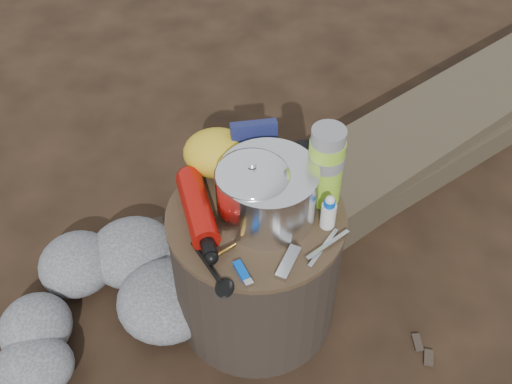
{
  "coord_description": "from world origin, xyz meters",
  "views": [
    {
      "loc": [
        0.05,
        -0.98,
        1.5
      ],
      "look_at": [
        0.0,
        0.0,
        0.48
      ],
      "focal_mm": 43.28,
      "sensor_mm": 36.0,
      "label": 1
    }
  ],
  "objects_px": {
    "travel_mug": "(304,168)",
    "stump": "(256,266)",
    "fuel_bottle": "(197,209)",
    "thermos": "(325,166)",
    "camping_pot": "(252,192)",
    "log_main": "(446,123)"
  },
  "relations": [
    {
      "from": "stump",
      "to": "camping_pot",
      "type": "bearing_deg",
      "value": -164.29
    },
    {
      "from": "log_main",
      "to": "thermos",
      "type": "relative_size",
      "value": 8.56
    },
    {
      "from": "log_main",
      "to": "travel_mug",
      "type": "relative_size",
      "value": 16.19
    },
    {
      "from": "travel_mug",
      "to": "stump",
      "type": "bearing_deg",
      "value": -134.41
    },
    {
      "from": "log_main",
      "to": "camping_pot",
      "type": "xyz_separation_m",
      "value": [
        -0.65,
        -0.78,
        0.41
      ]
    },
    {
      "from": "stump",
      "to": "thermos",
      "type": "height_order",
      "value": "thermos"
    },
    {
      "from": "fuel_bottle",
      "to": "log_main",
      "type": "bearing_deg",
      "value": 26.96
    },
    {
      "from": "fuel_bottle",
      "to": "travel_mug",
      "type": "xyz_separation_m",
      "value": [
        0.25,
        0.13,
        0.02
      ]
    },
    {
      "from": "thermos",
      "to": "travel_mug",
      "type": "height_order",
      "value": "thermos"
    },
    {
      "from": "stump",
      "to": "fuel_bottle",
      "type": "distance_m",
      "value": 0.27
    },
    {
      "from": "stump",
      "to": "thermos",
      "type": "xyz_separation_m",
      "value": [
        0.16,
        0.07,
        0.31
      ]
    },
    {
      "from": "camping_pot",
      "to": "travel_mug",
      "type": "relative_size",
      "value": 1.5
    },
    {
      "from": "stump",
      "to": "fuel_bottle",
      "type": "xyz_separation_m",
      "value": [
        -0.14,
        -0.02,
        0.23
      ]
    },
    {
      "from": "fuel_bottle",
      "to": "thermos",
      "type": "xyz_separation_m",
      "value": [
        0.3,
        0.09,
        0.07
      ]
    },
    {
      "from": "camping_pot",
      "to": "log_main",
      "type": "bearing_deg",
      "value": 49.98
    },
    {
      "from": "fuel_bottle",
      "to": "travel_mug",
      "type": "height_order",
      "value": "travel_mug"
    },
    {
      "from": "stump",
      "to": "travel_mug",
      "type": "distance_m",
      "value": 0.3
    },
    {
      "from": "log_main",
      "to": "thermos",
      "type": "xyz_separation_m",
      "value": [
        -0.48,
        -0.7,
        0.43
      ]
    },
    {
      "from": "fuel_bottle",
      "to": "thermos",
      "type": "distance_m",
      "value": 0.32
    },
    {
      "from": "log_main",
      "to": "travel_mug",
      "type": "xyz_separation_m",
      "value": [
        -0.53,
        -0.66,
        0.38
      ]
    },
    {
      "from": "camping_pot",
      "to": "travel_mug",
      "type": "xyz_separation_m",
      "value": [
        0.12,
        0.12,
        -0.03
      ]
    },
    {
      "from": "camping_pot",
      "to": "travel_mug",
      "type": "height_order",
      "value": "camping_pot"
    }
  ]
}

